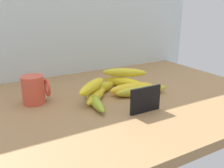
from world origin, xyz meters
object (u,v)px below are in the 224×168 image
(banana_3, at_px, (142,91))
(banana_1, at_px, (94,100))
(coffee_mug, at_px, (34,90))
(banana_0, at_px, (96,96))
(banana_5, at_px, (124,82))
(banana_2, at_px, (132,88))
(chalkboard_sign, at_px, (145,101))
(banana_7, at_px, (92,86))
(banana_4, at_px, (101,88))
(banana_6, at_px, (124,72))

(banana_3, bearing_deg, banana_1, 177.03)
(coffee_mug, bearing_deg, banana_3, -18.95)
(banana_1, xyz_separation_m, banana_3, (0.19, -0.01, 0.00))
(banana_0, bearing_deg, banana_5, 24.35)
(coffee_mug, relative_size, banana_2, 0.54)
(chalkboard_sign, relative_size, banana_1, 0.54)
(banana_5, height_order, banana_7, banana_7)
(banana_0, bearing_deg, banana_3, -13.31)
(banana_0, relative_size, banana_5, 0.87)
(banana_2, relative_size, banana_4, 1.18)
(banana_1, height_order, banana_5, banana_5)
(chalkboard_sign, height_order, banana_3, chalkboard_sign)
(coffee_mug, bearing_deg, banana_1, -34.00)
(banana_0, bearing_deg, banana_4, 49.66)
(banana_4, distance_m, banana_6, 0.13)
(banana_6, bearing_deg, banana_5, -127.15)
(banana_3, xyz_separation_m, banana_7, (-0.18, 0.04, 0.03))
(banana_5, distance_m, banana_7, 0.19)
(banana_2, relative_size, banana_6, 1.01)
(banana_0, xyz_separation_m, banana_7, (-0.01, 0.00, 0.04))
(banana_0, xyz_separation_m, banana_2, (0.15, -0.01, 0.00))
(coffee_mug, height_order, banana_1, coffee_mug)
(banana_1, bearing_deg, banana_6, 30.50)
(banana_1, height_order, banana_4, banana_4)
(chalkboard_sign, height_order, banana_0, chalkboard_sign)
(coffee_mug, height_order, banana_7, coffee_mug)
(banana_4, bearing_deg, banana_2, -33.32)
(coffee_mug, distance_m, banana_1, 0.21)
(banana_5, relative_size, banana_7, 1.04)
(coffee_mug, distance_m, banana_4, 0.25)
(coffee_mug, xyz_separation_m, banana_3, (0.36, -0.12, -0.03))
(banana_0, distance_m, banana_5, 0.18)
(coffee_mug, bearing_deg, banana_0, -23.55)
(chalkboard_sign, bearing_deg, coffee_mug, 139.10)
(banana_1, bearing_deg, coffee_mug, 146.00)
(coffee_mug, relative_size, banana_5, 0.54)
(banana_4, xyz_separation_m, banana_5, (0.11, 0.01, 0.00))
(coffee_mug, bearing_deg, banana_2, -14.96)
(banana_3, distance_m, banana_6, 0.13)
(banana_4, relative_size, banana_5, 0.85)
(banana_4, distance_m, banana_7, 0.09)
(banana_3, height_order, banana_6, banana_6)
(banana_5, bearing_deg, banana_2, -99.81)
(chalkboard_sign, height_order, coffee_mug, coffee_mug)
(banana_0, distance_m, banana_3, 0.17)
(banana_1, xyz_separation_m, banana_4, (0.07, 0.09, 0.00))
(banana_2, height_order, banana_5, banana_2)
(banana_2, relative_size, banana_7, 1.04)
(banana_0, relative_size, banana_4, 1.02)
(banana_7, bearing_deg, banana_1, -107.68)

